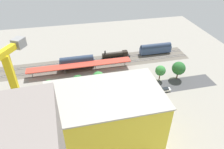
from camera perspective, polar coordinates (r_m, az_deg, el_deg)
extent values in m
plane|color=gray|center=(91.79, -2.10, -3.49)|extent=(156.59, 156.59, 0.00)
cube|color=#665E54|center=(109.20, -4.17, 3.21)|extent=(98.00, 14.62, 0.01)
cube|color=#424244|center=(87.79, -1.47, -5.53)|extent=(97.96, 10.03, 0.01)
cube|color=#9E9EA8|center=(112.11, -4.45, 4.20)|extent=(97.86, 1.15, 0.12)
cube|color=#9E9EA8|center=(110.88, -4.34, 3.83)|extent=(97.86, 1.15, 0.12)
cube|color=#9E9EA8|center=(107.35, -4.00, 2.74)|extent=(97.86, 1.15, 0.12)
cube|color=#9E9EA8|center=(106.13, -3.88, 2.34)|extent=(97.86, 1.15, 0.12)
cube|color=#C63D2D|center=(100.72, -8.65, 2.58)|extent=(49.07, 5.10, 0.43)
cylinder|color=slate|center=(105.07, 3.48, 3.07)|extent=(0.30, 0.30, 3.69)
cylinder|color=slate|center=(102.38, -4.47, 2.11)|extent=(0.30, 0.30, 3.69)
cylinder|color=slate|center=(101.76, -12.66, 1.07)|extent=(0.30, 0.30, 3.69)
cylinder|color=slate|center=(103.26, -20.78, 0.02)|extent=(0.30, 0.30, 3.69)
cube|color=black|center=(113.06, 1.10, 4.77)|extent=(14.91, 2.35, 1.00)
cylinder|color=black|center=(111.96, 0.48, 5.46)|extent=(12.37, 2.57, 2.44)
cube|color=black|center=(113.62, 3.52, 5.57)|extent=(2.57, 2.67, 3.47)
cylinder|color=black|center=(110.18, -1.89, 6.07)|extent=(0.70, 0.70, 1.40)
cube|color=black|center=(119.71, 11.56, 5.71)|extent=(15.81, 2.63, 0.60)
cube|color=#384C72|center=(118.76, 11.68, 6.58)|extent=(17.57, 3.26, 3.52)
cylinder|color=#273550|center=(117.86, 11.79, 7.45)|extent=(16.87, 3.26, 3.08)
cube|color=black|center=(105.99, -9.31, 1.96)|extent=(15.08, 2.72, 0.60)
cube|color=#384C72|center=(104.82, -9.42, 3.00)|extent=(16.76, 3.37, 3.92)
cylinder|color=#273550|center=(103.71, -9.54, 4.04)|extent=(16.09, 3.37, 3.20)
cube|color=black|center=(92.34, 14.19, -4.33)|extent=(3.79, 1.83, 0.30)
cube|color=silver|center=(92.01, 14.23, -4.06)|extent=(4.50, 1.92, 0.79)
cube|color=#1E2328|center=(91.62, 14.29, -3.74)|extent=(2.53, 1.67, 0.51)
cube|color=black|center=(90.20, 10.95, -4.88)|extent=(3.74, 1.89, 0.30)
cube|color=black|center=(89.85, 10.99, -4.60)|extent=(4.44, 1.99, 0.82)
cube|color=#1E2328|center=(89.41, 11.04, -4.25)|extent=(2.51, 1.70, 0.59)
cube|color=black|center=(87.80, 7.34, -5.73)|extent=(3.68, 1.81, 0.30)
cube|color=silver|center=(87.46, 7.36, -5.47)|extent=(4.38, 1.89, 0.74)
cube|color=#1E2328|center=(87.06, 7.39, -5.15)|extent=(2.45, 1.66, 0.52)
cube|color=black|center=(85.99, 3.19, -6.46)|extent=(3.54, 1.83, 0.30)
cube|color=black|center=(85.61, 3.21, -6.16)|extent=(4.21, 1.93, 0.88)
cube|color=#1E2328|center=(85.10, 3.22, -5.75)|extent=(2.38, 1.65, 0.70)
cube|color=black|center=(85.45, -0.71, -6.71)|extent=(3.75, 1.85, 0.30)
cube|color=silver|center=(85.08, -0.71, -6.42)|extent=(4.46, 1.93, 0.83)
cube|color=#1E2328|center=(84.62, -0.71, -6.06)|extent=(2.50, 1.68, 0.58)
cube|color=yellow|center=(63.31, -1.97, -12.60)|extent=(31.74, 19.00, 20.02)
cube|color=#ADA89E|center=(56.29, -2.18, -5.47)|extent=(32.34, 19.61, 0.40)
cube|color=yellow|center=(55.97, -22.17, -11.73)|extent=(1.40, 1.40, 36.41)
cube|color=gray|center=(48.27, -23.92, 7.84)|extent=(2.91, 3.07, 2.00)
cube|color=black|center=(81.34, -10.64, -9.93)|extent=(8.30, 2.18, 0.50)
cube|color=silver|center=(80.23, -9.99, -9.02)|extent=(6.15, 2.40, 2.69)
cube|color=#334C8C|center=(80.43, -12.96, -9.41)|extent=(2.16, 2.37, 2.54)
cube|color=black|center=(82.01, 5.68, -8.95)|extent=(8.72, 2.66, 0.50)
cube|color=silver|center=(81.13, 6.47, -7.90)|extent=(6.58, 2.83, 3.01)
cube|color=maroon|center=(80.11, 3.53, -8.58)|extent=(2.25, 2.65, 2.57)
cube|color=black|center=(81.23, 2.87, -9.30)|extent=(8.52, 2.61, 0.50)
cube|color=white|center=(80.15, 3.65, -8.25)|extent=(6.42, 2.75, 3.19)
cube|color=silver|center=(79.80, 0.65, -8.85)|extent=(2.23, 2.55, 2.27)
cylinder|color=brown|center=(90.89, -16.37, -4.46)|extent=(0.41, 0.41, 2.76)
sphere|color=#38843D|center=(89.07, -16.69, -2.92)|extent=(4.84, 4.84, 4.84)
cylinder|color=brown|center=(90.50, -3.61, -2.71)|extent=(0.54, 0.54, 3.67)
sphere|color=#38843D|center=(88.34, -3.70, -0.81)|extent=(5.23, 5.23, 5.23)
cylinder|color=brown|center=(97.63, 12.73, -0.60)|extent=(0.44, 0.44, 3.43)
sphere|color=#38843D|center=(95.80, 12.98, 1.04)|extent=(4.63, 4.63, 4.63)
cylinder|color=brown|center=(100.82, 17.24, -0.19)|extent=(0.58, 0.58, 3.37)
sphere|color=#28662D|center=(98.83, 17.60, 1.62)|extent=(5.97, 5.97, 5.97)
cylinder|color=brown|center=(88.82, -8.98, -3.84)|extent=(0.37, 0.37, 3.94)
sphere|color=#28662D|center=(86.54, -9.20, -1.85)|extent=(5.30, 5.30, 5.30)
cylinder|color=#333333|center=(82.44, -3.72, -6.38)|extent=(0.16, 0.16, 5.14)
cube|color=black|center=(80.51, -3.80, -4.75)|extent=(0.36, 0.36, 0.90)
sphere|color=red|center=(80.49, -3.95, -4.77)|extent=(0.20, 0.20, 0.20)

